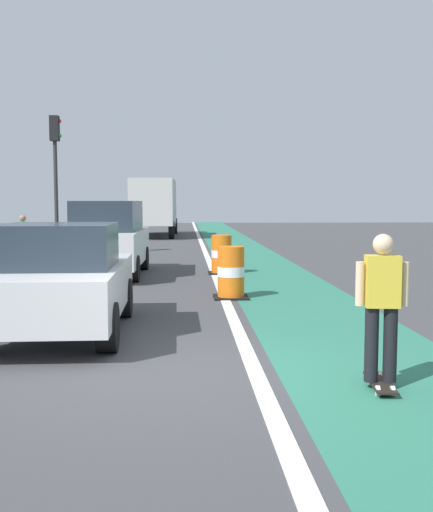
# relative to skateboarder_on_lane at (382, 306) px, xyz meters

# --- Properties ---
(ground_plane) EXTENTS (100.00, 100.00, 0.00)m
(ground_plane) POSITION_rel_skateboarder_on_lane_xyz_m (-2.18, 0.80, -0.91)
(ground_plane) COLOR #424244
(bike_lane_strip) EXTENTS (2.50, 80.00, 0.01)m
(bike_lane_strip) POSITION_rel_skateboarder_on_lane_xyz_m (0.22, 12.80, -0.91)
(bike_lane_strip) COLOR #2D755B
(bike_lane_strip) RESTS_ON ground
(lane_divider_stripe) EXTENTS (0.20, 80.00, 0.01)m
(lane_divider_stripe) POSITION_rel_skateboarder_on_lane_xyz_m (-1.28, 12.80, -0.91)
(lane_divider_stripe) COLOR silver
(lane_divider_stripe) RESTS_ON ground
(skateboarder_on_lane) EXTENTS (0.57, 0.82, 1.69)m
(skateboarder_on_lane) POSITION_rel_skateboarder_on_lane_xyz_m (0.00, 0.00, 0.00)
(skateboarder_on_lane) COLOR black
(skateboarder_on_lane) RESTS_ON ground
(parked_sedan_nearest) EXTENTS (1.96, 4.12, 1.70)m
(parked_sedan_nearest) POSITION_rel_skateboarder_on_lane_xyz_m (-4.00, 2.98, -0.08)
(parked_sedan_nearest) COLOR silver
(parked_sedan_nearest) RESTS_ON ground
(parked_suv_second) EXTENTS (1.99, 4.64, 2.04)m
(parked_suv_second) POSITION_rel_skateboarder_on_lane_xyz_m (-4.19, 10.44, 0.12)
(parked_suv_second) COLOR silver
(parked_suv_second) RESTS_ON ground
(traffic_barrel_front) EXTENTS (0.73, 0.73, 1.09)m
(traffic_barrel_front) POSITION_rel_skateboarder_on_lane_xyz_m (-1.15, 6.31, -0.38)
(traffic_barrel_front) COLOR orange
(traffic_barrel_front) RESTS_ON ground
(traffic_barrel_mid) EXTENTS (0.73, 0.73, 1.09)m
(traffic_barrel_mid) POSITION_rel_skateboarder_on_lane_xyz_m (-1.08, 10.63, -0.38)
(traffic_barrel_mid) COLOR orange
(traffic_barrel_mid) RESTS_ON ground
(delivery_truck_down_block) EXTENTS (2.48, 7.64, 3.23)m
(delivery_truck_down_block) POSITION_rel_skateboarder_on_lane_xyz_m (-3.79, 29.02, 0.94)
(delivery_truck_down_block) COLOR beige
(delivery_truck_down_block) RESTS_ON ground
(traffic_light_corner) EXTENTS (0.41, 0.32, 5.10)m
(traffic_light_corner) POSITION_rel_skateboarder_on_lane_xyz_m (-6.78, 16.29, 2.59)
(traffic_light_corner) COLOR #2D2D2D
(traffic_light_corner) RESTS_ON ground
(pedestrian_crossing) EXTENTS (0.34, 0.20, 1.61)m
(pedestrian_crossing) POSITION_rel_skateboarder_on_lane_xyz_m (-7.09, 12.77, -0.05)
(pedestrian_crossing) COLOR #33333D
(pedestrian_crossing) RESTS_ON ground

